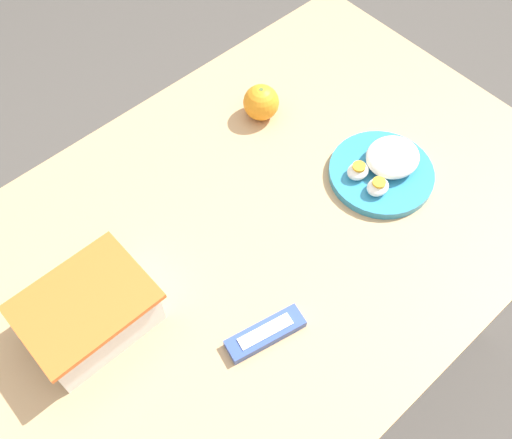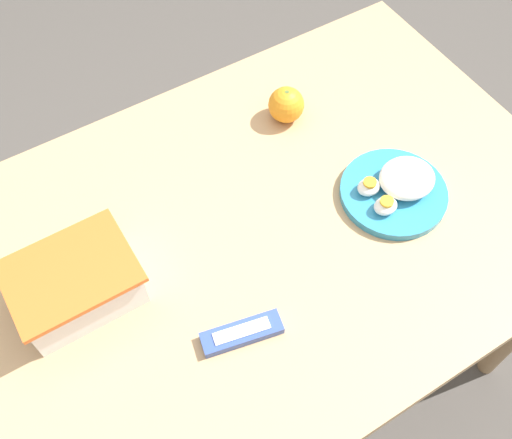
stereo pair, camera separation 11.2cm
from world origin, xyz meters
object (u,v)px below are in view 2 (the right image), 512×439
object	(u,v)px
food_container	(76,285)
rice_plate	(397,188)
candy_bar	(242,333)
orange_fruit	(286,105)

from	to	relation	value
food_container	rice_plate	bearing A→B (deg)	-10.77
food_container	candy_bar	size ratio (longest dim) A/B	1.46
food_container	candy_bar	xyz separation A→B (m)	(0.21, -0.21, -0.03)
food_container	orange_fruit	size ratio (longest dim) A/B	2.79
candy_bar	orange_fruit	bearing A→B (deg)	48.53
rice_plate	candy_bar	world-z (taller)	rice_plate
rice_plate	candy_bar	bearing A→B (deg)	-166.85
orange_fruit	candy_bar	xyz separation A→B (m)	(-0.34, -0.38, -0.03)
rice_plate	candy_bar	size ratio (longest dim) A/B	1.44
food_container	orange_fruit	world-z (taller)	food_container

